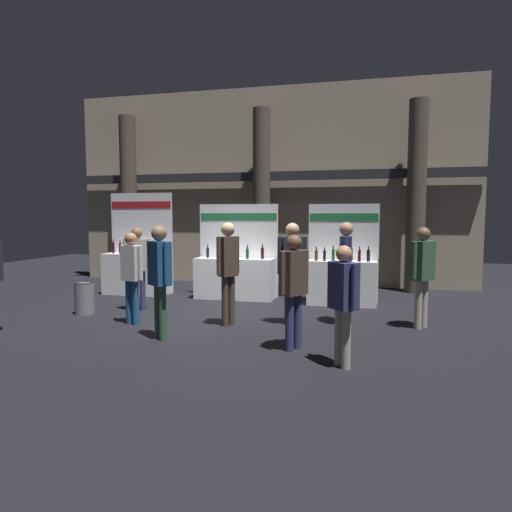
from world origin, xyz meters
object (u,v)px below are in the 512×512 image
exhibitor_booth_2 (342,278)px  visitor_2 (132,271)px  exhibitor_booth_0 (137,269)px  visitor_7 (137,261)px  trash_bin (85,298)px  visitor_8 (294,282)px  visitor_0 (422,268)px  visitor_5 (160,271)px  visitor_4 (343,296)px  visitor_9 (292,263)px  visitor_3 (346,263)px  visitor_1 (228,265)px  exhibitor_booth_1 (235,274)px

exhibitor_booth_2 → visitor_2: size_ratio=1.34×
exhibitor_booth_0 → visitor_7: size_ratio=1.48×
trash_bin → visitor_8: 4.73m
trash_bin → visitor_2: size_ratio=0.39×
visitor_7 → trash_bin: bearing=-169.1°
trash_bin → visitor_0: bearing=3.4°
visitor_5 → visitor_0: bearing=-119.0°
visitor_4 → visitor_9: 2.37m
visitor_3 → visitor_5: visitor_3 is taller
visitor_7 → visitor_9: visitor_9 is taller
exhibitor_booth_2 → visitor_7: size_ratio=1.30×
visitor_1 → visitor_3: 2.11m
visitor_0 → visitor_9: size_ratio=0.96×
visitor_1 → visitor_7: bearing=-73.1°
visitor_3 → visitor_8: visitor_3 is taller
exhibitor_booth_0 → visitor_3: (5.24, -2.03, 0.48)m
visitor_3 → visitor_4: size_ratio=1.17×
visitor_3 → visitor_9: size_ratio=1.01×
exhibitor_booth_2 → visitor_5: size_ratio=1.23×
visitor_1 → visitor_3: (2.02, 0.59, 0.02)m
trash_bin → visitor_8: (4.45, -1.43, 0.69)m
visitor_8 → visitor_0: bearing=162.8°
trash_bin → visitor_1: 3.19m
exhibitor_booth_0 → visitor_3: size_ratio=1.38×
visitor_2 → visitor_4: visitor_2 is taller
exhibitor_booth_2 → visitor_2: exhibitor_booth_2 is taller
exhibitor_booth_2 → trash_bin: (-4.96, -2.23, -0.26)m
visitor_7 → visitor_2: bearing=-88.3°
exhibitor_booth_2 → visitor_4: 4.28m
visitor_7 → visitor_1: bearing=-41.9°
visitor_0 → visitor_1: 3.39m
visitor_0 → visitor_8: size_ratio=1.04×
visitor_3 → visitor_5: 3.29m
visitor_2 → exhibitor_booth_0: bearing=131.4°
exhibitor_booth_1 → visitor_1: exhibitor_booth_1 is taller
visitor_4 → trash_bin: bearing=29.8°
visitor_1 → exhibitor_booth_2: bearing=179.5°
visitor_1 → visitor_5: visitor_1 is taller
exhibitor_booth_1 → visitor_4: size_ratio=1.42×
exhibitor_booth_0 → exhibitor_booth_2: 5.10m
visitor_4 → visitor_1: bearing=10.6°
exhibitor_booth_1 → exhibitor_booth_2: (2.51, -0.14, 0.01)m
visitor_8 → trash_bin: bearing=-77.5°
exhibitor_booth_1 → visitor_7: exhibitor_booth_1 is taller
visitor_2 → visitor_5: (0.94, -0.81, 0.12)m
exhibitor_booth_2 → visitor_7: bearing=-157.9°
visitor_1 → visitor_8: visitor_1 is taller
visitor_0 → visitor_7: bearing=-52.3°
visitor_1 → visitor_4: (2.10, -1.80, -0.15)m
exhibitor_booth_2 → visitor_2: bearing=-142.2°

